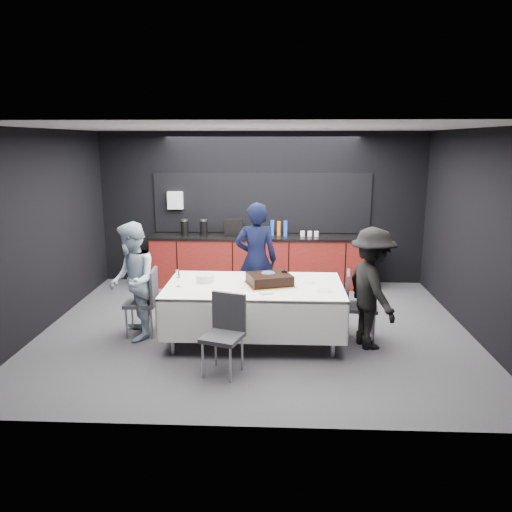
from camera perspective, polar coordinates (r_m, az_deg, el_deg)
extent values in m
plane|color=#45454A|center=(7.21, -0.04, -8.33)|extent=(6.00, 6.00, 0.00)
cube|color=white|center=(6.72, -0.04, 14.50)|extent=(6.00, 5.00, 0.04)
cube|color=black|center=(9.30, 0.67, 5.46)|extent=(6.00, 0.04, 2.80)
cube|color=black|center=(4.40, -1.53, -3.24)|extent=(6.00, 0.04, 2.80)
cube|color=black|center=(7.58, -23.35, 2.64)|extent=(0.04, 5.00, 2.80)
cube|color=black|center=(7.33, 24.10, 2.25)|extent=(0.04, 5.00, 2.80)
cube|color=#61120F|center=(9.18, 0.59, -0.68)|extent=(4.00, 0.60, 0.90)
cube|color=black|center=(9.08, 0.60, 2.21)|extent=(4.10, 0.64, 0.04)
cube|color=black|center=(9.26, 0.67, 6.06)|extent=(4.00, 0.03, 1.10)
cube|color=white|center=(9.40, -9.20, 6.30)|extent=(0.28, 0.12, 0.32)
cylinder|color=black|center=(9.20, -8.16, 3.18)|extent=(0.14, 0.14, 0.26)
cylinder|color=black|center=(9.15, -6.00, 3.17)|extent=(0.14, 0.14, 0.26)
cube|color=black|center=(9.08, -2.56, 3.29)|extent=(0.32, 0.24, 0.30)
cylinder|color=blue|center=(9.09, 1.87, 3.24)|extent=(0.07, 0.07, 0.28)
cylinder|color=orange|center=(9.09, 2.63, 3.18)|extent=(0.07, 0.07, 0.26)
cylinder|color=blue|center=(9.02, 3.39, 3.15)|extent=(0.07, 0.07, 0.28)
cylinder|color=white|center=(9.07, 5.35, 2.56)|extent=(0.08, 0.08, 0.09)
cylinder|color=white|center=(9.08, 6.17, 2.55)|extent=(0.08, 0.08, 0.09)
cylinder|color=white|center=(9.09, 6.92, 2.54)|extent=(0.08, 0.08, 0.09)
cylinder|color=#99999E|center=(9.18, -8.18, 4.07)|extent=(0.12, 0.12, 0.03)
cylinder|color=#99999E|center=(9.12, -6.02, 4.07)|extent=(0.12, 0.12, 0.03)
cylinder|color=#99999E|center=(6.37, -9.53, -7.89)|extent=(0.06, 0.06, 0.75)
cylinder|color=#99999E|center=(7.29, -7.91, -5.09)|extent=(0.06, 0.06, 0.75)
cylinder|color=#99999E|center=(6.27, 8.84, -8.20)|extent=(0.06, 0.06, 0.75)
cylinder|color=#99999E|center=(7.21, 8.00, -5.32)|extent=(0.06, 0.06, 0.75)
cube|color=white|center=(6.59, -0.20, -3.44)|extent=(2.32, 1.32, 0.04)
cube|color=white|center=(6.06, -0.50, -7.60)|extent=(2.32, 0.02, 0.55)
cube|color=white|center=(7.29, 0.05, -3.99)|extent=(2.32, 0.02, 0.55)
cube|color=white|center=(6.82, -9.94, -5.40)|extent=(0.02, 1.32, 0.55)
cube|color=white|center=(6.71, 9.70, -5.69)|extent=(0.02, 1.32, 0.55)
cube|color=gold|center=(6.58, 1.55, -3.24)|extent=(0.70, 0.64, 0.01)
cube|color=black|center=(6.56, 1.55, -2.69)|extent=(0.65, 0.58, 0.12)
cube|color=black|center=(6.54, 1.56, -2.14)|extent=(0.65, 0.58, 0.01)
cylinder|color=#FF6215|center=(6.60, 1.39, -1.93)|extent=(0.18, 0.18, 0.00)
cylinder|color=blue|center=(6.60, 1.39, -1.90)|extent=(0.15, 0.15, 0.01)
sphere|color=black|center=(6.65, 3.13, -1.68)|extent=(0.04, 0.04, 0.04)
sphere|color=black|center=(6.61, 3.31, -1.77)|extent=(0.04, 0.04, 0.04)
sphere|color=black|center=(6.61, 2.96, -1.77)|extent=(0.04, 0.04, 0.04)
cylinder|color=white|center=(6.73, -5.84, -2.54)|extent=(0.24, 0.24, 0.10)
cylinder|color=white|center=(6.22, -3.78, -4.26)|extent=(0.18, 0.18, 0.01)
cylinder|color=white|center=(6.71, 6.07, -3.00)|extent=(0.19, 0.19, 0.01)
cylinder|color=white|center=(6.36, 7.78, -3.95)|extent=(0.20, 0.20, 0.01)
cylinder|color=white|center=(6.93, 0.93, -2.40)|extent=(0.18, 0.18, 0.01)
cube|color=white|center=(6.19, 1.18, -4.23)|extent=(0.19, 0.16, 0.02)
cylinder|color=white|center=(6.57, -8.87, -3.46)|extent=(0.06, 0.06, 0.00)
cylinder|color=white|center=(6.55, -8.89, -2.94)|extent=(0.01, 0.01, 0.12)
cylinder|color=white|center=(6.52, -8.92, -2.01)|extent=(0.05, 0.05, 0.10)
cube|color=#333338|center=(7.07, -13.03, -5.26)|extent=(0.44, 0.44, 0.05)
cube|color=#333338|center=(6.96, -11.61, -3.33)|extent=(0.06, 0.42, 0.45)
cylinder|color=#99999E|center=(7.34, -13.96, -6.53)|extent=(0.03, 0.03, 0.44)
cylinder|color=#99999E|center=(7.03, -14.60, -7.45)|extent=(0.03, 0.03, 0.44)
cylinder|color=#99999E|center=(7.27, -11.34, -6.59)|extent=(0.03, 0.03, 0.44)
cylinder|color=#99999E|center=(6.95, -11.86, -7.52)|extent=(0.03, 0.03, 0.44)
cube|color=#333338|center=(6.87, 11.95, -5.76)|extent=(0.47, 0.47, 0.05)
cube|color=#333338|center=(6.79, 10.45, -3.70)|extent=(0.10, 0.42, 0.45)
cylinder|color=#99999E|center=(6.79, 13.34, -8.11)|extent=(0.03, 0.03, 0.44)
cylinder|color=#99999E|center=(7.11, 13.22, -7.12)|extent=(0.03, 0.03, 0.44)
cylinder|color=#99999E|center=(6.78, 10.44, -8.00)|extent=(0.03, 0.03, 0.44)
cylinder|color=#99999E|center=(7.10, 10.46, -7.02)|extent=(0.03, 0.03, 0.44)
cube|color=#333338|center=(5.76, -3.85, -9.25)|extent=(0.53, 0.53, 0.05)
cube|color=#333338|center=(5.83, -3.10, -6.32)|extent=(0.41, 0.17, 0.45)
cylinder|color=#99999E|center=(5.78, -6.10, -11.70)|extent=(0.03, 0.03, 0.44)
cylinder|color=#99999E|center=(5.64, -2.95, -12.27)|extent=(0.03, 0.03, 0.44)
cylinder|color=#99999E|center=(6.05, -4.62, -10.47)|extent=(0.03, 0.03, 0.44)
cylinder|color=#99999E|center=(5.93, -1.60, -10.97)|extent=(0.03, 0.03, 0.44)
imported|color=black|center=(7.52, 0.02, -0.45)|extent=(0.66, 0.46, 1.75)
imported|color=#A6BED1|center=(6.87, -13.96, -2.83)|extent=(0.82, 0.93, 1.59)
imported|color=black|center=(6.56, 13.09, -3.63)|extent=(0.85, 1.14, 1.57)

